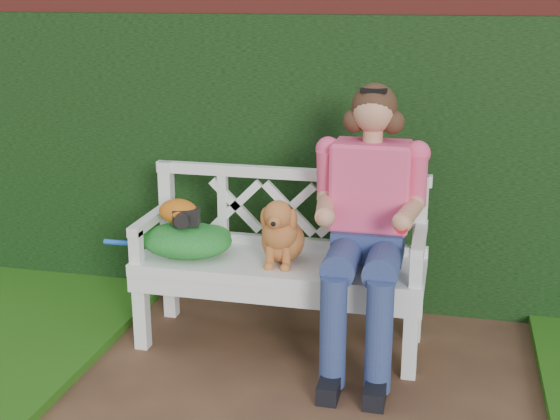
# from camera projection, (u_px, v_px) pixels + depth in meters

# --- Properties ---
(brick_wall) EXTENTS (10.00, 0.30, 2.20)m
(brick_wall) POSITION_uv_depth(u_px,v_px,m) (350.00, 116.00, 4.49)
(brick_wall) COLOR maroon
(brick_wall) RESTS_ON ground
(ivy_hedge) EXTENTS (10.00, 0.18, 1.70)m
(ivy_hedge) POSITION_uv_depth(u_px,v_px,m) (344.00, 165.00, 4.36)
(ivy_hedge) COLOR #1C4117
(ivy_hedge) RESTS_ON ground
(garden_bench) EXTENTS (1.63, 0.74, 0.48)m
(garden_bench) POSITION_uv_depth(u_px,v_px,m) (280.00, 302.00, 3.97)
(garden_bench) COLOR white
(garden_bench) RESTS_ON ground
(seated_woman) EXTENTS (0.64, 0.82, 1.38)m
(seated_woman) POSITION_uv_depth(u_px,v_px,m) (369.00, 229.00, 3.72)
(seated_woman) COLOR #F65D84
(seated_woman) RESTS_ON ground
(dog) EXTENTS (0.28, 0.36, 0.36)m
(dog) POSITION_uv_depth(u_px,v_px,m) (282.00, 229.00, 3.81)
(dog) COLOR #BA623A
(dog) RESTS_ON garden_bench
(tennis_racket) EXTENTS (0.69, 0.42, 0.03)m
(tennis_racket) POSITION_uv_depth(u_px,v_px,m) (175.00, 247.00, 4.04)
(tennis_racket) COLOR beige
(tennis_racket) RESTS_ON garden_bench
(green_bag) EXTENTS (0.51, 0.41, 0.17)m
(green_bag) POSITION_uv_depth(u_px,v_px,m) (187.00, 239.00, 3.96)
(green_bag) COLOR #166E26
(green_bag) RESTS_ON garden_bench
(camera_item) EXTENTS (0.15, 0.13, 0.09)m
(camera_item) POSITION_uv_depth(u_px,v_px,m) (187.00, 216.00, 3.91)
(camera_item) COLOR black
(camera_item) RESTS_ON green_bag
(baseball_glove) EXTENTS (0.25, 0.21, 0.13)m
(baseball_glove) POSITION_uv_depth(u_px,v_px,m) (178.00, 211.00, 3.93)
(baseball_glove) COLOR #BC5D12
(baseball_glove) RESTS_ON green_bag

